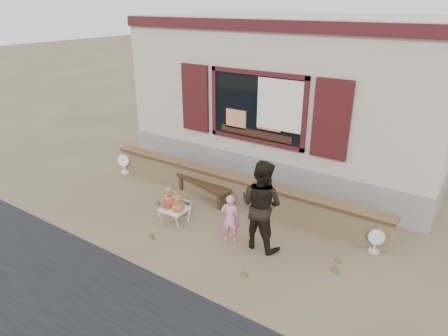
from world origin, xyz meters
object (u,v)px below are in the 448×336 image
Objects in this scene: teddy_bear_right at (179,202)px; bench at (203,186)px; teddy_bear_left at (169,198)px; child at (230,218)px; adult at (261,205)px; folding_chair at (175,209)px.

bench is at bearing 103.21° from teddy_bear_right.
child is (1.50, 0.06, -0.04)m from teddy_bear_left.
teddy_bear_left is 1.50m from child.
teddy_bear_right is 1.83m from adult.
teddy_bear_right is at bearing -62.43° from bench.
adult reaches higher than bench.
teddy_bear_left reaches higher than bench.
adult reaches higher than teddy_bear_right.
folding_chair is at bearing -180.00° from teddy_bear_right.
teddy_bear_right is at bearing 0.00° from folding_chair.
teddy_bear_right is at bearing -22.53° from child.
child is (1.36, 0.06, 0.20)m from folding_chair.
bench is 0.93× the size of adult.
teddy_bear_right is (0.14, 0.00, 0.22)m from folding_chair.
adult is at bearing 5.02° from folding_chair.
adult is (0.57, 0.18, 0.38)m from child.
adult reaches higher than child.
child is 0.71m from adult.
folding_chair is 0.31× the size of adult.
teddy_bear_left reaches higher than teddy_bear_right.
adult reaches higher than folding_chair.
child reaches higher than teddy_bear_left.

